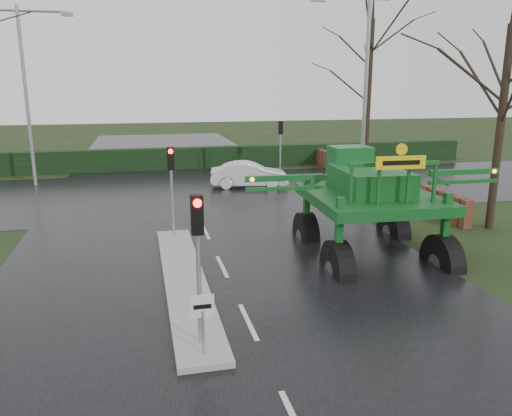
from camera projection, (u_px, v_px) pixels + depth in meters
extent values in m
plane|color=black|center=(248.00, 322.00, 12.41)|extent=(140.00, 140.00, 0.00)
cube|color=black|center=(200.00, 220.00, 21.87)|extent=(14.00, 80.00, 0.02)
cube|color=black|center=(187.00, 192.00, 27.54)|extent=(80.00, 12.00, 0.02)
cube|color=gray|center=(185.00, 279.00, 14.94)|extent=(1.20, 10.00, 0.16)
cube|color=black|center=(175.00, 159.00, 34.92)|extent=(44.00, 0.90, 1.50)
cube|color=#592D1E|center=(363.00, 174.00, 29.71)|extent=(0.40, 20.00, 1.20)
cylinder|color=gray|center=(203.00, 332.00, 10.55)|extent=(0.07, 0.07, 1.00)
cube|color=silver|center=(202.00, 306.00, 10.41)|extent=(0.50, 0.04, 0.50)
cube|color=black|center=(202.00, 307.00, 10.39)|extent=(0.38, 0.01, 0.10)
cylinder|color=gray|center=(199.00, 275.00, 10.76)|extent=(0.10, 0.10, 3.50)
cube|color=black|center=(197.00, 215.00, 10.44)|extent=(0.26, 0.22, 0.85)
sphere|color=#FF0C07|center=(197.00, 203.00, 10.25)|extent=(0.18, 0.18, 0.18)
cylinder|color=gray|center=(172.00, 194.00, 18.80)|extent=(0.10, 0.10, 3.50)
cube|color=black|center=(171.00, 159.00, 18.47)|extent=(0.26, 0.22, 0.85)
sphere|color=#FF0C07|center=(171.00, 151.00, 18.28)|extent=(0.18, 0.18, 0.18)
cylinder|color=gray|center=(280.00, 149.00, 32.34)|extent=(0.10, 0.10, 3.50)
cube|color=black|center=(281.00, 128.00, 32.02)|extent=(0.26, 0.22, 0.85)
sphere|color=#FF0C07|center=(280.00, 123.00, 32.07)|extent=(0.18, 0.18, 0.18)
cylinder|color=gray|center=(365.00, 101.00, 24.44)|extent=(0.20, 0.20, 10.00)
cylinder|color=gray|center=(27.00, 99.00, 28.25)|extent=(0.20, 0.20, 10.00)
cylinder|color=gray|center=(33.00, 11.00, 27.30)|extent=(3.52, 0.14, 0.14)
cube|color=gray|center=(67.00, 14.00, 27.72)|extent=(0.65, 0.30, 0.20)
cylinder|color=black|center=(500.00, 131.00, 19.67)|extent=(0.32, 0.32, 8.00)
cylinder|color=black|center=(369.00, 96.00, 33.94)|extent=(0.32, 0.32, 10.00)
cone|color=black|center=(374.00, 6.00, 32.55)|extent=(0.24, 0.24, 2.50)
cylinder|color=black|center=(270.00, 228.00, 16.96)|extent=(0.64, 2.03, 2.01)
cylinder|color=#595B56|center=(270.00, 228.00, 16.96)|extent=(0.62, 0.73, 0.70)
cube|color=#0C4715|center=(270.00, 192.00, 16.66)|extent=(0.23, 0.23, 2.31)
cylinder|color=black|center=(370.00, 223.00, 17.60)|extent=(0.64, 2.03, 2.01)
cylinder|color=#595B56|center=(370.00, 223.00, 17.60)|extent=(0.62, 0.73, 0.70)
cube|color=#0C4715|center=(372.00, 188.00, 17.30)|extent=(0.23, 0.23, 2.31)
cylinder|color=black|center=(298.00, 265.00, 13.52)|extent=(0.64, 2.03, 2.01)
cylinder|color=#595B56|center=(298.00, 265.00, 13.52)|extent=(0.62, 0.73, 0.70)
cube|color=#0C4715|center=(299.00, 220.00, 13.22)|extent=(0.23, 0.23, 2.31)
cylinder|color=black|center=(421.00, 257.00, 14.16)|extent=(0.64, 2.03, 2.01)
cylinder|color=#595B56|center=(421.00, 257.00, 14.16)|extent=(0.62, 0.73, 0.70)
cube|color=#0C4715|center=(424.00, 214.00, 13.86)|extent=(0.23, 0.23, 2.31)
cube|color=#0C4715|center=(341.00, 181.00, 15.10)|extent=(4.43, 5.00, 0.35)
cube|color=#0C4715|center=(340.00, 162.00, 15.16)|extent=(2.34, 3.11, 0.90)
cube|color=#135421|center=(320.00, 143.00, 17.00)|extent=(1.56, 1.27, 1.30)
cube|color=#0C4715|center=(364.00, 139.00, 13.22)|extent=(3.01, 0.26, 0.12)
cube|color=#0C4715|center=(238.00, 156.00, 13.94)|extent=(2.61, 0.30, 0.18)
sphere|color=orange|center=(199.00, 158.00, 13.65)|extent=(0.14, 0.14, 0.14)
cube|color=#0C4715|center=(448.00, 151.00, 15.07)|extent=(2.61, 0.30, 0.18)
sphere|color=orange|center=(483.00, 150.00, 15.17)|extent=(0.14, 0.14, 0.14)
cube|color=yellow|center=(370.00, 136.00, 12.82)|extent=(1.61, 0.13, 0.40)
cube|color=black|center=(370.00, 136.00, 12.82)|extent=(1.20, 0.07, 0.14)
cylinder|color=yellow|center=(371.00, 120.00, 12.72)|extent=(0.36, 0.06, 0.36)
imported|color=silver|center=(249.00, 187.00, 28.88)|extent=(4.61, 2.28, 1.45)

